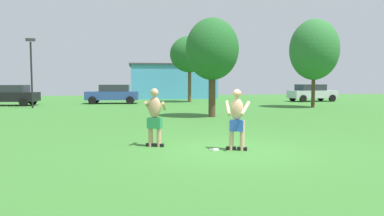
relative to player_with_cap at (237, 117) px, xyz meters
The scene contains 12 objects.
ground_plane 0.89m from the player_with_cap, 149.59° to the left, with size 80.00×80.00×0.00m, color #38752D.
player_with_cap is the anchor object (origin of this frame).
player_in_green 2.29m from the player_with_cap, 157.35° to the left, with size 0.65×0.74×1.63m.
frisbee 1.05m from the player_with_cap, 167.08° to the left, with size 0.26×0.26×0.03m, color white.
car_silver_near_post 26.00m from the player_with_cap, 58.46° to the left, with size 4.45×2.35×1.58m.
car_blue_mid_lot 22.10m from the player_with_cap, 101.70° to the left, with size 4.39×2.21×1.58m.
car_black_far_end 23.61m from the player_with_cap, 121.17° to the left, with size 4.45×2.35×1.58m.
lamp_post 19.71m from the player_with_cap, 119.55° to the left, with size 0.60×0.24×4.78m.
outbuilding_behind_lot 31.63m from the player_with_cap, 87.27° to the left, with size 9.49×7.01×3.76m.
tree_left_field 17.88m from the player_with_cap, 56.19° to the left, with size 3.41×3.41×6.20m.
tree_right_field 23.09m from the player_with_cap, 84.53° to the left, with size 3.49×3.49×5.87m.
tree_behind_players 9.48m from the player_with_cap, 81.96° to the left, with size 2.72×2.72×5.07m.
Camera 1 is at (-2.55, -9.21, 1.82)m, focal length 33.67 mm.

